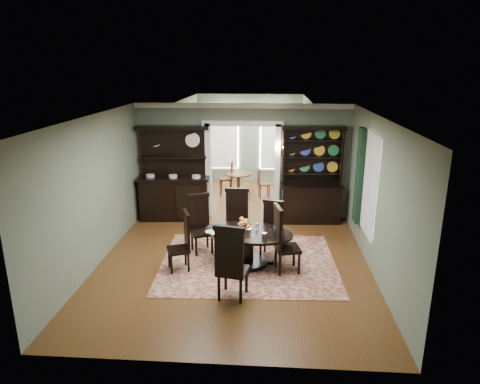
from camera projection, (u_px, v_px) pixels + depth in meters
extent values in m
cube|color=brown|center=(233.00, 266.00, 8.71)|extent=(5.50, 6.00, 0.01)
cube|color=silver|center=(232.00, 117.00, 7.85)|extent=(5.50, 6.00, 0.01)
cube|color=slate|center=(95.00, 192.00, 8.46)|extent=(0.01, 6.00, 3.00)
cube|color=slate|center=(377.00, 198.00, 8.09)|extent=(0.01, 6.00, 3.00)
cube|color=slate|center=(212.00, 264.00, 5.41)|extent=(5.50, 0.01, 3.00)
cube|color=slate|center=(174.00, 160.00, 11.27)|extent=(1.85, 0.01, 3.00)
cube|color=slate|center=(313.00, 163.00, 11.02)|extent=(1.85, 0.01, 3.00)
cube|color=slate|center=(243.00, 113.00, 10.79)|extent=(1.80, 0.01, 0.50)
cube|color=white|center=(243.00, 106.00, 10.69)|extent=(5.50, 0.10, 0.12)
cube|color=brown|center=(246.00, 197.00, 13.25)|extent=(3.50, 3.50, 0.01)
cube|color=silver|center=(247.00, 98.00, 12.39)|extent=(3.50, 3.50, 0.01)
cube|color=slate|center=(189.00, 148.00, 12.94)|extent=(0.01, 3.50, 3.00)
cube|color=slate|center=(305.00, 150.00, 12.70)|extent=(0.01, 3.50, 3.00)
cube|color=slate|center=(249.00, 139.00, 14.49)|extent=(3.50, 0.01, 3.00)
cube|color=white|center=(224.00, 138.00, 14.49)|extent=(1.05, 0.06, 2.20)
cube|color=white|center=(274.00, 138.00, 14.37)|extent=(1.05, 0.06, 2.20)
cube|color=white|center=(209.00, 170.00, 11.28)|extent=(0.14, 0.25, 2.50)
cube|color=white|center=(277.00, 171.00, 11.16)|extent=(0.14, 0.25, 2.50)
cube|color=white|center=(243.00, 123.00, 10.86)|extent=(2.08, 0.25, 0.14)
cube|color=white|center=(370.00, 184.00, 8.64)|extent=(0.02, 1.10, 2.00)
cube|color=white|center=(369.00, 184.00, 8.64)|extent=(0.01, 1.22, 2.12)
cube|color=#15301D|center=(359.00, 176.00, 9.30)|extent=(0.10, 0.35, 2.10)
cube|color=gold|center=(280.00, 149.00, 10.91)|extent=(0.08, 0.05, 0.18)
sphere|color=#FFD88C|center=(276.00, 147.00, 10.75)|extent=(0.07, 0.07, 0.07)
sphere|color=#FFD88C|center=(284.00, 147.00, 10.73)|extent=(0.07, 0.07, 0.07)
cube|color=maroon|center=(248.00, 262.00, 8.82)|extent=(3.67, 3.05, 0.01)
ellipsoid|color=black|center=(248.00, 233.00, 8.57)|extent=(2.03, 1.53, 0.05)
cylinder|color=black|center=(248.00, 234.00, 8.58)|extent=(2.02, 2.02, 0.03)
cylinder|color=black|center=(248.00, 248.00, 8.66)|extent=(0.23, 0.23, 0.63)
cylinder|color=black|center=(248.00, 262.00, 8.75)|extent=(0.80, 0.80, 0.10)
cylinder|color=white|center=(244.00, 229.00, 8.62)|extent=(0.29, 0.29, 0.05)
cube|color=black|center=(202.00, 233.00, 9.21)|extent=(0.59, 0.58, 0.06)
cube|color=black|center=(199.00, 213.00, 9.28)|extent=(0.43, 0.23, 0.76)
cube|color=black|center=(198.00, 195.00, 9.17)|extent=(0.47, 0.26, 0.08)
cylinder|color=black|center=(196.00, 246.00, 9.06)|extent=(0.05, 0.05, 0.45)
cylinder|color=black|center=(212.00, 244.00, 9.18)|extent=(0.05, 0.05, 0.45)
cylinder|color=black|center=(192.00, 240.00, 9.38)|extent=(0.05, 0.05, 0.45)
cylinder|color=black|center=(208.00, 238.00, 9.49)|extent=(0.05, 0.05, 0.45)
cube|color=black|center=(236.00, 230.00, 9.26)|extent=(0.49, 0.47, 0.06)
cube|color=black|center=(237.00, 208.00, 9.34)|extent=(0.49, 0.06, 0.82)
cube|color=black|center=(237.00, 190.00, 9.22)|extent=(0.53, 0.08, 0.08)
cylinder|color=black|center=(227.00, 244.00, 9.16)|extent=(0.05, 0.05, 0.49)
cylinder|color=black|center=(244.00, 244.00, 9.13)|extent=(0.05, 0.05, 0.49)
cylinder|color=black|center=(229.00, 237.00, 9.52)|extent=(0.05, 0.05, 0.49)
cylinder|color=black|center=(246.00, 237.00, 9.49)|extent=(0.05, 0.05, 0.49)
cube|color=black|center=(271.00, 238.00, 9.00)|extent=(0.52, 0.50, 0.06)
cube|color=black|center=(273.00, 219.00, 9.06)|extent=(0.42, 0.16, 0.72)
cube|color=black|center=(274.00, 202.00, 8.95)|extent=(0.46, 0.18, 0.07)
cylinder|color=black|center=(261.00, 249.00, 8.96)|extent=(0.05, 0.05, 0.43)
cylinder|color=black|center=(276.00, 251.00, 8.85)|extent=(0.05, 0.05, 0.43)
cylinder|color=black|center=(265.00, 243.00, 9.26)|extent=(0.05, 0.05, 0.43)
cylinder|color=black|center=(280.00, 245.00, 9.15)|extent=(0.05, 0.05, 0.43)
cube|color=black|center=(178.00, 250.00, 8.41)|extent=(0.53, 0.54, 0.06)
cube|color=black|center=(187.00, 231.00, 8.35)|extent=(0.20, 0.42, 0.72)
cube|color=black|center=(186.00, 213.00, 8.25)|extent=(0.23, 0.46, 0.07)
cylinder|color=black|center=(169.00, 257.00, 8.57)|extent=(0.05, 0.05, 0.43)
cylinder|color=black|center=(171.00, 265.00, 8.27)|extent=(0.05, 0.05, 0.43)
cylinder|color=black|center=(186.00, 255.00, 8.67)|extent=(0.05, 0.05, 0.43)
cylinder|color=black|center=(189.00, 262.00, 8.36)|extent=(0.05, 0.05, 0.43)
cube|color=black|center=(288.00, 249.00, 8.34)|extent=(0.55, 0.57, 0.06)
cube|color=black|center=(278.00, 229.00, 8.19)|extent=(0.15, 0.48, 0.81)
cube|color=black|center=(278.00, 209.00, 8.08)|extent=(0.18, 0.52, 0.08)
cylinder|color=black|center=(299.00, 263.00, 8.26)|extent=(0.05, 0.05, 0.48)
cylinder|color=black|center=(294.00, 255.00, 8.61)|extent=(0.05, 0.05, 0.48)
cylinder|color=black|center=(280.00, 265.00, 8.21)|extent=(0.05, 0.05, 0.48)
cylinder|color=black|center=(276.00, 256.00, 8.56)|extent=(0.05, 0.05, 0.48)
cube|color=black|center=(233.00, 271.00, 7.40)|extent=(0.58, 0.56, 0.06)
cube|color=black|center=(229.00, 253.00, 7.08)|extent=(0.50, 0.15, 0.84)
cube|color=black|center=(229.00, 229.00, 6.95)|extent=(0.54, 0.18, 0.09)
cylinder|color=black|center=(246.00, 280.00, 7.60)|extent=(0.05, 0.05, 0.50)
cylinder|color=black|center=(226.00, 277.00, 7.70)|extent=(0.05, 0.05, 0.50)
cylinder|color=black|center=(241.00, 291.00, 7.24)|extent=(0.05, 0.05, 0.50)
cylinder|color=black|center=(219.00, 288.00, 7.34)|extent=(0.05, 0.05, 0.50)
cube|color=black|center=(175.00, 199.00, 11.23)|extent=(1.79, 0.74, 1.09)
cube|color=black|center=(174.00, 178.00, 11.06)|extent=(1.90, 0.80, 0.05)
cube|color=black|center=(175.00, 151.00, 11.11)|extent=(1.74, 0.23, 1.29)
cube|color=black|center=(174.00, 157.00, 11.04)|extent=(1.71, 0.44, 0.04)
cube|color=black|center=(172.00, 128.00, 10.80)|extent=(1.88, 0.53, 0.09)
cube|color=black|center=(310.00, 204.00, 11.02)|extent=(1.51, 0.62, 0.95)
cube|color=black|center=(311.00, 186.00, 10.88)|extent=(1.62, 0.67, 0.04)
cube|color=black|center=(312.00, 156.00, 10.87)|extent=(1.48, 0.15, 1.44)
cube|color=black|center=(284.00, 156.00, 10.82)|extent=(0.07, 0.28, 1.48)
cube|color=black|center=(341.00, 157.00, 10.72)|extent=(0.07, 0.28, 1.48)
cube|color=black|center=(314.00, 128.00, 10.54)|extent=(1.60, 0.43, 0.08)
cube|color=black|center=(311.00, 173.00, 10.89)|extent=(1.50, 0.36, 0.03)
cube|color=black|center=(312.00, 157.00, 10.77)|extent=(1.50, 0.36, 0.03)
cube|color=black|center=(313.00, 140.00, 10.65)|extent=(1.50, 0.36, 0.03)
cylinder|color=#5B2D1A|center=(238.00, 174.00, 13.10)|extent=(0.79, 0.79, 0.04)
cylinder|color=#5B2D1A|center=(238.00, 185.00, 13.20)|extent=(0.10, 0.10, 0.69)
cylinder|color=#5B2D1A|center=(238.00, 195.00, 13.29)|extent=(0.43, 0.43, 0.06)
cylinder|color=#5B2D1A|center=(226.00, 179.00, 13.35)|extent=(0.45, 0.45, 0.04)
cube|color=#5B2D1A|center=(232.00, 170.00, 13.25)|extent=(0.04, 0.40, 0.56)
cylinder|color=#5B2D1A|center=(222.00, 185.00, 13.59)|extent=(0.04, 0.04, 0.50)
cylinder|color=#5B2D1A|center=(220.00, 188.00, 13.29)|extent=(0.04, 0.04, 0.50)
cylinder|color=#5B2D1A|center=(231.00, 185.00, 13.56)|extent=(0.04, 0.04, 0.50)
cylinder|color=#5B2D1A|center=(230.00, 188.00, 13.26)|extent=(0.04, 0.04, 0.50)
cylinder|color=#5B2D1A|center=(264.00, 184.00, 13.01)|extent=(0.39, 0.39, 0.04)
cube|color=#5B2D1A|center=(259.00, 177.00, 12.92)|extent=(0.10, 0.35, 0.48)
cylinder|color=#5B2D1A|center=(269.00, 192.00, 12.97)|extent=(0.03, 0.03, 0.43)
cylinder|color=#5B2D1A|center=(267.00, 189.00, 13.22)|extent=(0.03, 0.03, 0.43)
cylinder|color=#5B2D1A|center=(260.00, 192.00, 12.93)|extent=(0.03, 0.03, 0.43)
cylinder|color=#5B2D1A|center=(259.00, 190.00, 13.19)|extent=(0.03, 0.03, 0.43)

